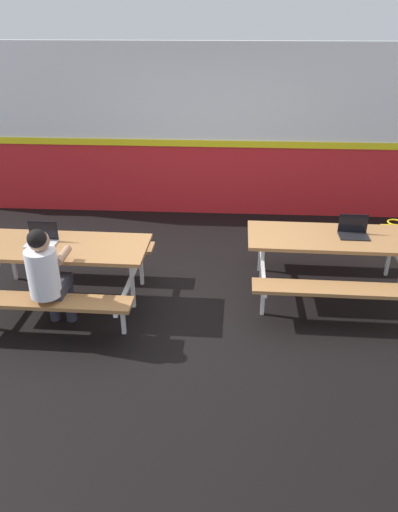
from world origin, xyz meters
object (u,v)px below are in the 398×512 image
object	(u,v)px
laptop_silver	(42,239)
laptop_dark	(353,232)
student_nearer	(47,273)
tote_bag_bright	(392,238)
picnic_table_right	(334,249)
picnic_table_left	(59,259)

from	to	relation	value
laptop_silver	laptop_dark	distance (m)	3.42
student_nearer	tote_bag_bright	xyz separation A→B (m)	(4.01, 2.20, -0.51)
laptop_silver	picnic_table_right	bearing A→B (deg)	6.74
laptop_dark	picnic_table_right	bearing A→B (deg)	-170.02
laptop_dark	tote_bag_bright	world-z (taller)	laptop_dark
picnic_table_left	student_nearer	bearing A→B (deg)	-81.96
picnic_table_left	student_nearer	xyz separation A→B (m)	(0.08, -0.56, 0.13)
picnic_table_right	student_nearer	bearing A→B (deg)	-161.68
laptop_silver	picnic_table_left	bearing A→B (deg)	-13.24
student_nearer	laptop_silver	bearing A→B (deg)	112.73
laptop_dark	picnic_table_left	bearing A→B (deg)	-172.00
laptop_silver	laptop_dark	bearing A→B (deg)	6.93
tote_bag_bright	laptop_silver	bearing A→B (deg)	-159.44
picnic_table_right	tote_bag_bright	distance (m)	1.66
picnic_table_left	laptop_silver	size ratio (longest dim) A/B	6.05
tote_bag_bright	picnic_table_right	bearing A→B (deg)	-131.00
laptop_dark	student_nearer	bearing A→B (deg)	-162.17
picnic_table_left	picnic_table_right	distance (m)	3.06
student_nearer	picnic_table_right	bearing A→B (deg)	18.32
student_nearer	tote_bag_bright	bearing A→B (deg)	28.71
student_nearer	tote_bag_bright	world-z (taller)	student_nearer
laptop_silver	tote_bag_bright	world-z (taller)	laptop_silver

